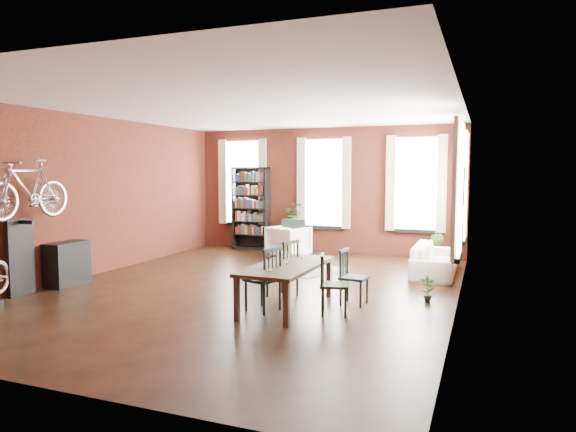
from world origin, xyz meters
The scene contains 17 objects.
room centered at (0.25, 0.62, 2.14)m, with size 9.00×9.04×3.22m.
dining_table centered at (1.07, -0.91, 0.34)m, with size 0.90×1.97×0.67m, color #453729.
dining_chair_a centered at (0.79, -1.20, 0.48)m, with size 0.44×0.44×0.96m, color #173330.
dining_chair_b centered at (0.74, -0.27, 0.48)m, with size 0.44×0.44×0.95m, color black.
dining_chair_c centered at (1.85, -1.01, 0.44)m, with size 0.41×0.41×0.88m, color black.
dining_chair_d centered at (1.98, -0.35, 0.43)m, with size 0.40×0.40×0.87m, color #1C3C3E.
bookshelf centered at (-2.00, 4.30, 1.10)m, with size 1.00×0.32×2.20m, color black.
white_armchair centered at (-0.55, 3.37, 0.43)m, with size 0.83×0.78×0.85m, color white.
cream_sofa centered at (2.95, 2.60, 0.41)m, with size 2.08×0.61×0.81m, color beige.
striped_rug centered at (0.55, 1.99, 0.01)m, with size 0.87×1.39×0.01m, color black.
bike_wall_rack centered at (-3.40, -1.80, 0.65)m, with size 0.16×0.60×1.30m, color black.
console_table centered at (-3.28, -0.90, 0.40)m, with size 0.40×0.80×0.80m, color black.
plant_stand centered at (-0.77, 4.29, 0.34)m, with size 0.34×0.34×0.68m, color black.
plant_by_sofa centered at (2.83, 3.92, 0.16)m, with size 0.39×0.70×0.31m, color #2F5421.
plant_small centered at (3.05, 0.19, 0.08)m, with size 0.23×0.43×0.16m, color #2F5B24.
bicycle_hung centered at (-3.15, -1.80, 2.13)m, with size 0.47×1.00×1.66m, color #A5A8AD.
plant_on_stand centered at (-0.73, 4.29, 0.92)m, with size 0.54×0.60×0.46m, color #215120.
Camera 1 is at (3.87, -8.12, 2.09)m, focal length 32.00 mm.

